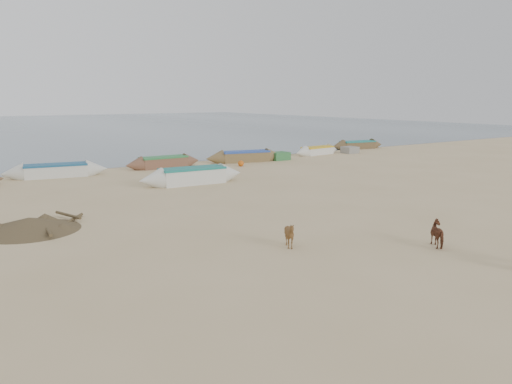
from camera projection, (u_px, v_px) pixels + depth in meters
ground at (316, 235)px, 18.61m from camera, size 140.00×140.00×0.00m
sea at (2, 128)px, 85.41m from camera, size 160.00×160.00×0.00m
calf_front at (290, 235)px, 16.91m from camera, size 1.05×0.99×0.92m
calf_right at (440, 234)px, 17.08m from camera, size 0.85×0.96×0.89m
near_canoe at (192, 176)px, 29.52m from camera, size 6.58×1.74×0.98m
debris_pile at (29, 224)px, 19.18m from camera, size 4.75×4.75×0.51m
waterline_canoes at (110, 166)px, 34.47m from camera, size 55.42×5.20×0.87m
beach_clutter at (177, 163)px, 36.62m from camera, size 41.92×5.50×0.64m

